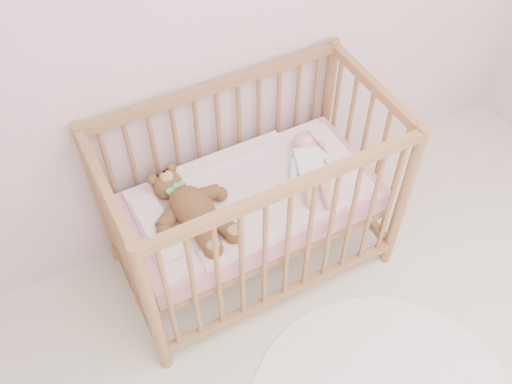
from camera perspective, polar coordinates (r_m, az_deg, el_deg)
wall_back at (r=2.51m, az=-4.32°, el=18.29°), size 4.00×0.02×2.70m
crib at (r=2.79m, az=-0.48°, el=-0.90°), size 1.36×0.76×1.00m
mattress at (r=2.80m, az=-0.48°, el=-1.09°), size 1.22×0.62×0.13m
blanket at (r=2.74m, az=-0.49°, el=-0.10°), size 1.10×0.58×0.06m
baby at (r=2.78m, az=5.38°, el=2.90°), size 0.39×0.55×0.12m
teddy_bear at (r=2.59m, az=-6.37°, el=-1.63°), size 0.52×0.65×0.16m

